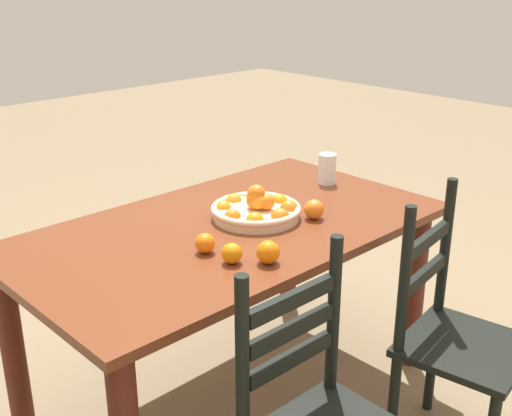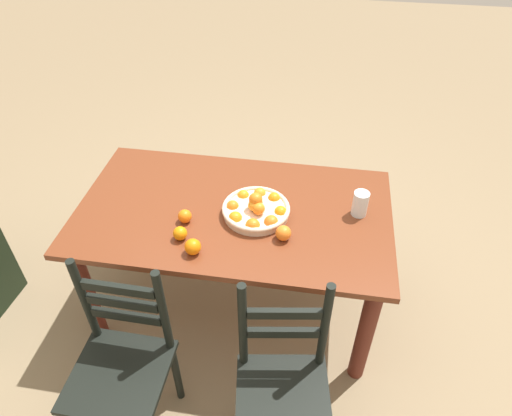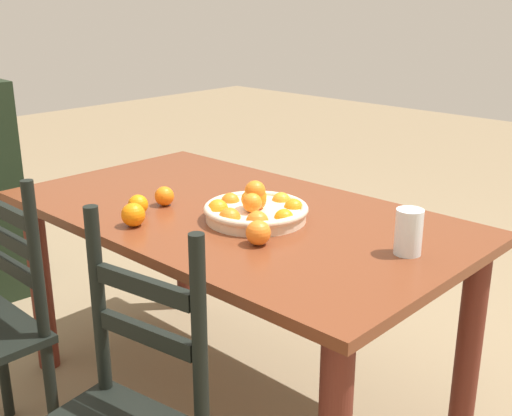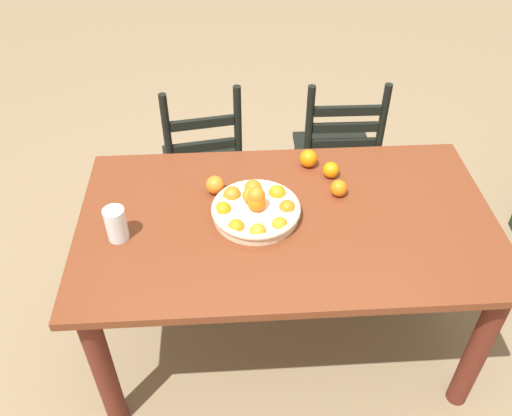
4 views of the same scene
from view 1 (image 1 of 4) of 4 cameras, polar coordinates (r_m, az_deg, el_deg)
The scene contains 9 objects.
ground_plane at distance 2.68m, azimuth -2.13°, elevation -15.97°, with size 12.00×12.00×0.00m, color #826F51.
dining_table at distance 2.37m, azimuth -2.32°, elevation -4.20°, with size 1.56×0.88×0.72m.
chair_near_window at distance 2.29m, azimuth 17.01°, elevation -11.17°, with size 0.43×0.43×0.93m.
fruit_bowl at distance 2.37m, azimuth 0.07°, elevation -0.12°, with size 0.33×0.33×0.13m.
orange_loose_0 at distance 2.02m, azimuth -2.14°, elevation -4.02°, with size 0.07×0.07×0.07m, color orange.
orange_loose_1 at distance 2.02m, azimuth 1.08°, elevation -3.92°, with size 0.07×0.07×0.07m, color orange.
orange_loose_2 at distance 2.10m, azimuth -4.51°, elevation -3.12°, with size 0.07×0.07×0.07m, color orange.
orange_loose_3 at distance 2.38m, azimuth 5.14°, elevation -0.12°, with size 0.07×0.07×0.07m, color orange.
drinking_glass at distance 2.76m, azimuth 6.29°, elevation 3.45°, with size 0.08×0.08×0.13m, color silver.
Camera 1 is at (1.41, 1.62, 1.61)m, focal length 45.37 mm.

